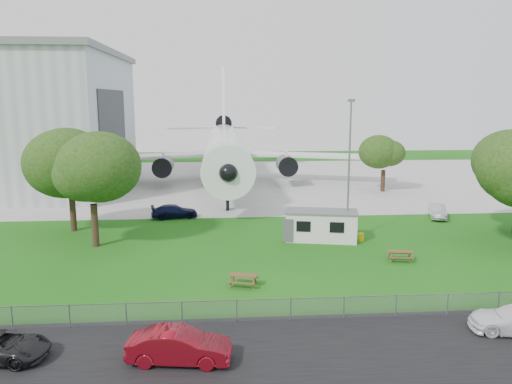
{
  "coord_description": "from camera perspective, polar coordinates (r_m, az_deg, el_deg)",
  "views": [
    {
      "loc": [
        -2.84,
        -35.28,
        12.18
      ],
      "look_at": [
        0.36,
        8.0,
        4.0
      ],
      "focal_mm": 35.0,
      "sensor_mm": 36.0,
      "label": 1
    }
  ],
  "objects": [
    {
      "name": "picnic_west",
      "position": [
        33.48,
        -1.46,
        -10.66
      ],
      "size": [
        2.14,
        1.93,
        0.76
      ],
      "primitive_type": null,
      "rotation": [
        0.0,
        0.0,
        -0.27
      ],
      "color": "brown",
      "rests_on": "ground"
    },
    {
      "name": "airliner",
      "position": [
        71.48,
        -3.55,
        5.1
      ],
      "size": [
        46.36,
        47.73,
        17.69
      ],
      "color": "white",
      "rests_on": "ground"
    },
    {
      "name": "car_centre_sedan",
      "position": [
        24.58,
        -8.73,
        -17.05
      ],
      "size": [
        5.0,
        2.29,
        1.59
      ],
      "primitive_type": "imported",
      "rotation": [
        0.0,
        0.0,
        1.44
      ],
      "color": "maroon",
      "rests_on": "ground"
    },
    {
      "name": "ground",
      "position": [
        37.43,
        0.35,
        -8.31
      ],
      "size": [
        160.0,
        160.0,
        0.0
      ],
      "primitive_type": "plane",
      "color": "#246D17"
    },
    {
      "name": "fence",
      "position": [
        28.65,
        1.92,
        -14.48
      ],
      "size": [
        58.0,
        0.04,
        1.3
      ],
      "primitive_type": "cube",
      "color": "gray",
      "rests_on": "ground"
    },
    {
      "name": "concrete_apron",
      "position": [
        74.34,
        -1.99,
        1.25
      ],
      "size": [
        120.0,
        46.0,
        0.03
      ],
      "primitive_type": "cube",
      "color": "#B7B7B2",
      "rests_on": "ground"
    },
    {
      "name": "car_apron_van",
      "position": [
        52.14,
        -9.32,
        -2.21
      ],
      "size": [
        4.96,
        2.7,
        1.36
      ],
      "primitive_type": "imported",
      "rotation": [
        0.0,
        0.0,
        1.75
      ],
      "color": "black",
      "rests_on": "ground"
    },
    {
      "name": "site_cabin",
      "position": [
        43.74,
        7.48,
        -3.8
      ],
      "size": [
        6.96,
        3.87,
        2.62
      ],
      "color": "silver",
      "rests_on": "ground"
    },
    {
      "name": "lamp_mast",
      "position": [
        43.37,
        10.57,
        2.3
      ],
      "size": [
        0.16,
        0.16,
        12.0
      ],
      "primitive_type": "cylinder",
      "color": "slate",
      "rests_on": "ground"
    },
    {
      "name": "tree_west_big",
      "position": [
        48.59,
        -20.53,
        2.94
      ],
      "size": [
        7.75,
        7.75,
        10.1
      ],
      "color": "#382619",
      "rests_on": "ground"
    },
    {
      "name": "tree_west_small",
      "position": [
        42.76,
        -18.26,
        2.05
      ],
      "size": [
        6.84,
        6.84,
        9.61
      ],
      "color": "#382619",
      "rests_on": "ground"
    },
    {
      "name": "asphalt_strip",
      "position": [
        25.55,
        2.8,
        -17.79
      ],
      "size": [
        120.0,
        8.0,
        0.02
      ],
      "primitive_type": "cube",
      "color": "black",
      "rests_on": "ground"
    },
    {
      "name": "picnic_east",
      "position": [
        39.85,
        16.12,
        -7.56
      ],
      "size": [
        2.04,
        1.8,
        0.76
      ],
      "primitive_type": null,
      "rotation": [
        0.0,
        0.0,
        -0.18
      ],
      "color": "brown",
      "rests_on": "ground"
    },
    {
      "name": "tree_far_apron",
      "position": [
        67.58,
        14.43,
        4.12
      ],
      "size": [
        5.28,
        5.28,
        7.53
      ],
      "color": "#382619",
      "rests_on": "ground"
    },
    {
      "name": "car_ne_sedan",
      "position": [
        54.74,
        20.01,
        -2.11
      ],
      "size": [
        2.61,
        4.39,
        1.37
      ],
      "primitive_type": "imported",
      "rotation": [
        0.0,
        0.0,
        -0.3
      ],
      "color": "#B7B9BF",
      "rests_on": "ground"
    }
  ]
}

